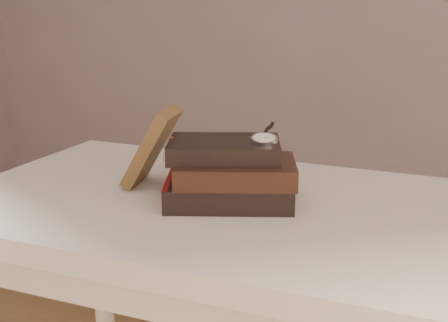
% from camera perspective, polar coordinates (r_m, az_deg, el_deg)
% --- Properties ---
extents(table, '(1.00, 0.60, 0.75)m').
position_cam_1_polar(table, '(1.15, 0.22, -7.94)').
color(table, beige).
rests_on(table, ground).
extents(book_stack, '(0.27, 0.22, 0.11)m').
position_cam_1_polar(book_stack, '(1.10, 0.55, -1.21)').
color(book_stack, black).
rests_on(book_stack, table).
extents(journal, '(0.12, 0.12, 0.15)m').
position_cam_1_polar(journal, '(1.20, -6.67, 1.28)').
color(journal, '#46311A').
rests_on(journal, table).
extents(pocket_watch, '(0.06, 0.15, 0.02)m').
position_cam_1_polar(pocket_watch, '(1.07, 3.76, 2.11)').
color(pocket_watch, silver).
rests_on(pocket_watch, book_stack).
extents(eyeglasses, '(0.13, 0.13, 0.04)m').
position_cam_1_polar(eyeglasses, '(1.17, -3.30, 0.39)').
color(eyeglasses, silver).
rests_on(eyeglasses, book_stack).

